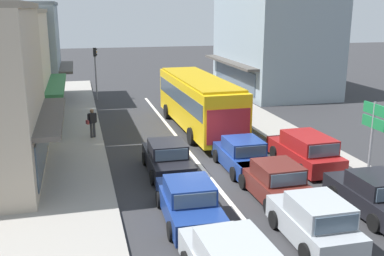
{
  "coord_description": "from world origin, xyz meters",
  "views": [
    {
      "loc": [
        -5.33,
        -18.49,
        7.16
      ],
      "look_at": [
        0.23,
        3.29,
        1.2
      ],
      "focal_mm": 42.0,
      "sensor_mm": 36.0,
      "label": 1
    }
  ],
  "objects_px": {
    "sedan_adjacent_lane_trail": "(276,183)",
    "pedestrian_with_handbag_near": "(92,122)",
    "directional_road_sign": "(373,124)",
    "traffic_light_downstreet": "(95,65)",
    "sedan_adjacent_lane_lead": "(189,203)",
    "sedan_behind_bus_mid": "(243,156)",
    "parked_sedan_kerb_front": "(375,196)",
    "sedan_queue_far_back": "(167,159)",
    "city_bus": "(198,100)",
    "parked_wagon_kerb_second": "(305,151)",
    "hatchback_behind_bus_near": "(315,222)"
  },
  "relations": [
    {
      "from": "sedan_adjacent_lane_trail",
      "to": "directional_road_sign",
      "type": "bearing_deg",
      "value": 2.66
    },
    {
      "from": "city_bus",
      "to": "sedan_adjacent_lane_trail",
      "type": "height_order",
      "value": "city_bus"
    },
    {
      "from": "sedan_behind_bus_mid",
      "to": "sedan_queue_far_back",
      "type": "relative_size",
      "value": 1.0
    },
    {
      "from": "directional_road_sign",
      "to": "traffic_light_downstreet",
      "type": "bearing_deg",
      "value": 114.56
    },
    {
      "from": "sedan_adjacent_lane_lead",
      "to": "parked_wagon_kerb_second",
      "type": "relative_size",
      "value": 0.94
    },
    {
      "from": "sedan_adjacent_lane_lead",
      "to": "parked_wagon_kerb_second",
      "type": "distance_m",
      "value": 7.78
    },
    {
      "from": "sedan_adjacent_lane_lead",
      "to": "parked_sedan_kerb_front",
      "type": "xyz_separation_m",
      "value": [
        6.62,
        -1.1,
        0.0
      ]
    },
    {
      "from": "sedan_adjacent_lane_trail",
      "to": "sedan_queue_far_back",
      "type": "xyz_separation_m",
      "value": [
        -3.52,
        3.87,
        0.0
      ]
    },
    {
      "from": "sedan_adjacent_lane_lead",
      "to": "sedan_behind_bus_mid",
      "type": "height_order",
      "value": "same"
    },
    {
      "from": "city_bus",
      "to": "sedan_behind_bus_mid",
      "type": "relative_size",
      "value": 2.59
    },
    {
      "from": "city_bus",
      "to": "directional_road_sign",
      "type": "distance_m",
      "value": 11.51
    },
    {
      "from": "sedan_behind_bus_mid",
      "to": "pedestrian_with_handbag_near",
      "type": "height_order",
      "value": "pedestrian_with_handbag_near"
    },
    {
      "from": "city_bus",
      "to": "parked_wagon_kerb_second",
      "type": "height_order",
      "value": "city_bus"
    },
    {
      "from": "sedan_behind_bus_mid",
      "to": "pedestrian_with_handbag_near",
      "type": "relative_size",
      "value": 2.58
    },
    {
      "from": "sedan_adjacent_lane_lead",
      "to": "directional_road_sign",
      "type": "relative_size",
      "value": 1.18
    },
    {
      "from": "sedan_behind_bus_mid",
      "to": "directional_road_sign",
      "type": "distance_m",
      "value": 5.76
    },
    {
      "from": "sedan_behind_bus_mid",
      "to": "traffic_light_downstreet",
      "type": "xyz_separation_m",
      "value": [
        -5.67,
        18.58,
        2.19
      ]
    },
    {
      "from": "sedan_queue_far_back",
      "to": "parked_wagon_kerb_second",
      "type": "relative_size",
      "value": 0.93
    },
    {
      "from": "parked_sedan_kerb_front",
      "to": "traffic_light_downstreet",
      "type": "height_order",
      "value": "traffic_light_downstreet"
    },
    {
      "from": "sedan_behind_bus_mid",
      "to": "parked_wagon_kerb_second",
      "type": "distance_m",
      "value": 3.02
    },
    {
      "from": "parked_wagon_kerb_second",
      "to": "pedestrian_with_handbag_near",
      "type": "height_order",
      "value": "pedestrian_with_handbag_near"
    },
    {
      "from": "sedan_adjacent_lane_lead",
      "to": "hatchback_behind_bus_near",
      "type": "bearing_deg",
      "value": -35.92
    },
    {
      "from": "hatchback_behind_bus_near",
      "to": "sedan_queue_far_back",
      "type": "relative_size",
      "value": 0.88
    },
    {
      "from": "parked_wagon_kerb_second",
      "to": "traffic_light_downstreet",
      "type": "xyz_separation_m",
      "value": [
        -8.67,
        18.88,
        2.11
      ]
    },
    {
      "from": "sedan_adjacent_lane_trail",
      "to": "traffic_light_downstreet",
      "type": "height_order",
      "value": "traffic_light_downstreet"
    },
    {
      "from": "directional_road_sign",
      "to": "hatchback_behind_bus_near",
      "type": "bearing_deg",
      "value": -140.92
    },
    {
      "from": "city_bus",
      "to": "sedan_adjacent_lane_lead",
      "type": "xyz_separation_m",
      "value": [
        -3.5,
        -11.73,
        -1.22
      ]
    },
    {
      "from": "sedan_adjacent_lane_lead",
      "to": "parked_wagon_kerb_second",
      "type": "xyz_separation_m",
      "value": [
        6.63,
        4.08,
        0.08
      ]
    },
    {
      "from": "hatchback_behind_bus_near",
      "to": "sedan_adjacent_lane_trail",
      "type": "bearing_deg",
      "value": 85.53
    },
    {
      "from": "city_bus",
      "to": "parked_wagon_kerb_second",
      "type": "relative_size",
      "value": 2.4
    },
    {
      "from": "sedan_queue_far_back",
      "to": "pedestrian_with_handbag_near",
      "type": "relative_size",
      "value": 2.59
    },
    {
      "from": "sedan_adjacent_lane_lead",
      "to": "traffic_light_downstreet",
      "type": "relative_size",
      "value": 1.01
    },
    {
      "from": "sedan_adjacent_lane_trail",
      "to": "traffic_light_downstreet",
      "type": "distance_m",
      "value": 22.87
    },
    {
      "from": "city_bus",
      "to": "sedan_adjacent_lane_trail",
      "type": "bearing_deg",
      "value": -88.84
    },
    {
      "from": "sedan_adjacent_lane_lead",
      "to": "parked_wagon_kerb_second",
      "type": "bearing_deg",
      "value": 31.65
    },
    {
      "from": "hatchback_behind_bus_near",
      "to": "traffic_light_downstreet",
      "type": "height_order",
      "value": "traffic_light_downstreet"
    },
    {
      "from": "directional_road_sign",
      "to": "sedan_queue_far_back",
      "type": "bearing_deg",
      "value": 154.57
    },
    {
      "from": "city_bus",
      "to": "pedestrian_with_handbag_near",
      "type": "xyz_separation_m",
      "value": [
        -6.36,
        -0.68,
        -0.81
      ]
    },
    {
      "from": "parked_sedan_kerb_front",
      "to": "sedan_queue_far_back",
      "type": "bearing_deg",
      "value": 137.39
    },
    {
      "from": "sedan_adjacent_lane_trail",
      "to": "directional_road_sign",
      "type": "distance_m",
      "value": 4.68
    },
    {
      "from": "parked_wagon_kerb_second",
      "to": "city_bus",
      "type": "bearing_deg",
      "value": 112.23
    },
    {
      "from": "sedan_behind_bus_mid",
      "to": "directional_road_sign",
      "type": "xyz_separation_m",
      "value": [
        4.3,
        -3.25,
        2.04
      ]
    },
    {
      "from": "hatchback_behind_bus_near",
      "to": "parked_sedan_kerb_front",
      "type": "relative_size",
      "value": 0.88
    },
    {
      "from": "sedan_adjacent_lane_lead",
      "to": "directional_road_sign",
      "type": "height_order",
      "value": "directional_road_sign"
    },
    {
      "from": "city_bus",
      "to": "parked_sedan_kerb_front",
      "type": "bearing_deg",
      "value": -76.31
    },
    {
      "from": "sedan_queue_far_back",
      "to": "traffic_light_downstreet",
      "type": "distance_m",
      "value": 18.42
    },
    {
      "from": "city_bus",
      "to": "pedestrian_with_handbag_near",
      "type": "relative_size",
      "value": 6.69
    },
    {
      "from": "sedan_adjacent_lane_trail",
      "to": "parked_wagon_kerb_second",
      "type": "bearing_deg",
      "value": 47.23
    },
    {
      "from": "sedan_adjacent_lane_trail",
      "to": "pedestrian_with_handbag_near",
      "type": "relative_size",
      "value": 2.59
    },
    {
      "from": "city_bus",
      "to": "pedestrian_with_handbag_near",
      "type": "distance_m",
      "value": 6.44
    }
  ]
}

